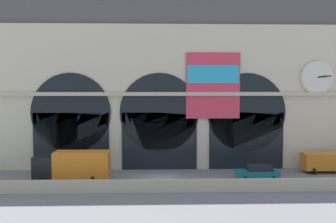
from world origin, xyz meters
name	(u,v)px	position (x,y,z in m)	size (l,w,h in m)	color
ground_plane	(160,179)	(0.00, 0.00, 0.00)	(200.00, 200.00, 0.00)	slate
quay_parapet_wall	(160,186)	(0.00, -4.74, 0.57)	(90.00, 0.70, 1.13)	#B2A891
station_building	(159,86)	(0.03, 7.49, 9.73)	(42.93, 5.43, 19.96)	beige
box_truck_midwest	(73,165)	(-8.81, -0.75, 1.70)	(7.50, 2.91, 3.12)	black
car_mideast	(258,172)	(10.17, -0.48, 0.80)	(4.40, 2.22, 1.55)	#19727A
van_east	(326,161)	(18.81, 2.76, 1.25)	(5.20, 2.48, 2.20)	orange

